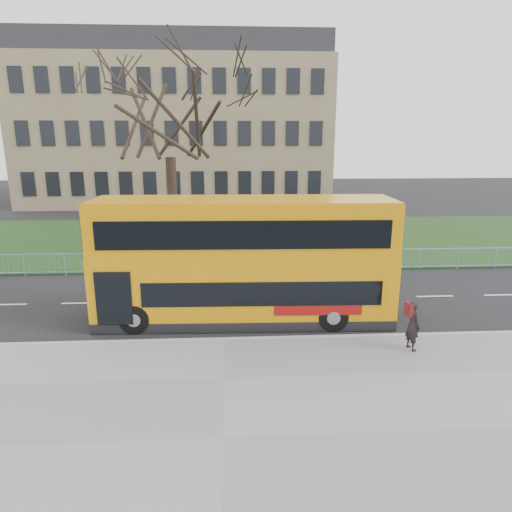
{
  "coord_description": "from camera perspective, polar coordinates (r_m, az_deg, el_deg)",
  "views": [
    {
      "loc": [
        0.23,
        -15.63,
        6.65
      ],
      "look_at": [
        1.17,
        1.0,
        2.3
      ],
      "focal_mm": 32.0,
      "sensor_mm": 36.0,
      "label": 1
    }
  ],
  "objects": [
    {
      "name": "pedestrian",
      "position": [
        15.28,
        19.0,
        -8.2
      ],
      "size": [
        0.54,
        0.67,
        1.62
      ],
      "primitive_type": "imported",
      "rotation": [
        0.0,
        0.0,
        1.85
      ],
      "color": "black",
      "rests_on": "pavement"
    },
    {
      "name": "grass_verge",
      "position": [
        30.65,
        -3.59,
        2.14
      ],
      "size": [
        80.0,
        15.4,
        0.08
      ],
      "primitive_type": "cube",
      "color": "#1B3714",
      "rests_on": "ground"
    },
    {
      "name": "guard_railing",
      "position": [
        23.05,
        -3.69,
        -0.75
      ],
      "size": [
        40.0,
        0.12,
        1.1
      ],
      "primitive_type": null,
      "color": "#7BB2DC",
      "rests_on": "ground"
    },
    {
      "name": "yellow_bus",
      "position": [
        16.57,
        -1.5,
        -0.2
      ],
      "size": [
        10.78,
        2.85,
        4.49
      ],
      "rotation": [
        0.0,
        0.0,
        -0.03
      ],
      "color": "orange",
      "rests_on": "ground"
    },
    {
      "name": "bare_tree",
      "position": [
        25.83,
        -10.76,
        14.4
      ],
      "size": [
        9.21,
        9.21,
        13.16
      ],
      "primitive_type": null,
      "color": "black",
      "rests_on": "grass_verge"
    },
    {
      "name": "pavement",
      "position": [
        11.06,
        -4.1,
        -21.99
      ],
      "size": [
        80.0,
        10.5,
        0.12
      ],
      "primitive_type": "cube",
      "color": "slate",
      "rests_on": "ground"
    },
    {
      "name": "civic_building",
      "position": [
        50.9,
        -9.44,
        14.83
      ],
      "size": [
        30.0,
        15.0,
        14.0
      ],
      "primitive_type": "cube",
      "color": "#816B52",
      "rests_on": "ground"
    },
    {
      "name": "ground",
      "position": [
        16.98,
        -3.8,
        -8.45
      ],
      "size": [
        120.0,
        120.0,
        0.0
      ],
      "primitive_type": "plane",
      "color": "black",
      "rests_on": "ground"
    },
    {
      "name": "kerb",
      "position": [
        15.54,
        -3.85,
        -10.45
      ],
      "size": [
        80.0,
        0.2,
        0.14
      ],
      "primitive_type": "cube",
      "color": "#939396",
      "rests_on": "ground"
    }
  ]
}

